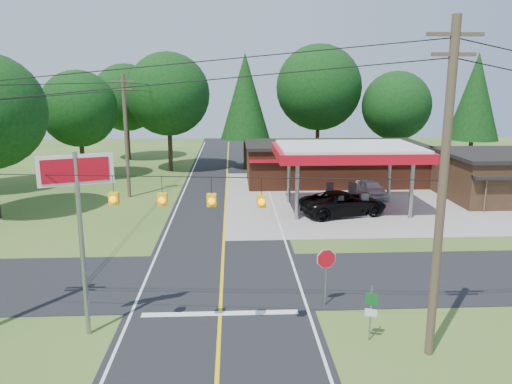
{
  "coord_description": "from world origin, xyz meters",
  "views": [
    {
      "loc": [
        0.58,
        -22.76,
        9.54
      ],
      "look_at": [
        2.0,
        7.0,
        2.8
      ],
      "focal_mm": 35.0,
      "sensor_mm": 36.0,
      "label": 1
    }
  ],
  "objects_px": {
    "sedan_car": "(371,189)",
    "octagonal_stop_sign": "(326,263)",
    "suv_car": "(343,203)",
    "gas_canopy": "(348,153)",
    "big_stop_sign": "(78,201)"
  },
  "relations": [
    {
      "from": "gas_canopy",
      "to": "sedan_car",
      "type": "distance_m",
      "value": 6.14
    },
    {
      "from": "suv_car",
      "to": "big_stop_sign",
      "type": "distance_m",
      "value": 21.83
    },
    {
      "from": "gas_canopy",
      "to": "octagonal_stop_sign",
      "type": "xyz_separation_m",
      "value": [
        -4.5,
        -16.01,
        -2.33
      ]
    },
    {
      "from": "gas_canopy",
      "to": "suv_car",
      "type": "height_order",
      "value": "gas_canopy"
    },
    {
      "from": "octagonal_stop_sign",
      "to": "suv_car",
      "type": "bearing_deg",
      "value": 74.67
    },
    {
      "from": "suv_car",
      "to": "sedan_car",
      "type": "relative_size",
      "value": 1.5
    },
    {
      "from": "sedan_car",
      "to": "octagonal_stop_sign",
      "type": "relative_size",
      "value": 1.6
    },
    {
      "from": "suv_car",
      "to": "sedan_car",
      "type": "distance_m",
      "value": 6.46
    },
    {
      "from": "sedan_car",
      "to": "suv_car",
      "type": "bearing_deg",
      "value": -129.56
    },
    {
      "from": "octagonal_stop_sign",
      "to": "gas_canopy",
      "type": "bearing_deg",
      "value": 74.3
    },
    {
      "from": "gas_canopy",
      "to": "octagonal_stop_sign",
      "type": "bearing_deg",
      "value": -105.7
    },
    {
      "from": "big_stop_sign",
      "to": "octagonal_stop_sign",
      "type": "relative_size",
      "value": 2.72
    },
    {
      "from": "sedan_car",
      "to": "octagonal_stop_sign",
      "type": "height_order",
      "value": "octagonal_stop_sign"
    },
    {
      "from": "gas_canopy",
      "to": "suv_car",
      "type": "xyz_separation_m",
      "value": [
        -0.5,
        -1.42,
        -3.4
      ]
    },
    {
      "from": "big_stop_sign",
      "to": "suv_car",
      "type": "bearing_deg",
      "value": 50.86
    }
  ]
}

